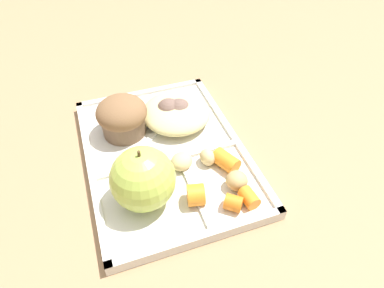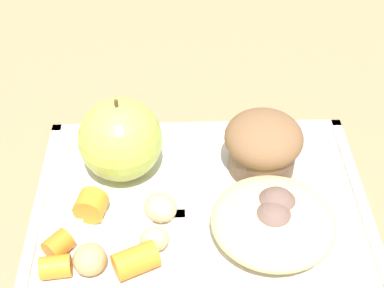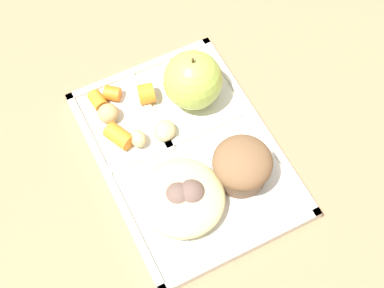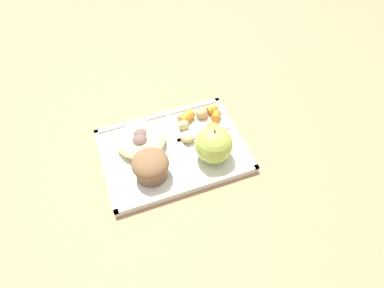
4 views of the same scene
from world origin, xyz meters
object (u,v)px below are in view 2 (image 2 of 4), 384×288
lunch_tray (200,207)px  green_apple (120,140)px  bran_muffin (263,144)px  plastic_fork (295,233)px

lunch_tray → green_apple: (-0.07, 0.05, 0.04)m
lunch_tray → bran_muffin: size_ratio=4.08×
green_apple → bran_muffin: bearing=0.0°
lunch_tray → plastic_fork: lunch_tray is taller
lunch_tray → plastic_fork: (0.08, -0.04, 0.01)m
lunch_tray → bran_muffin: 0.09m
green_apple → plastic_fork: 0.18m
green_apple → plastic_fork: size_ratio=0.68×
bran_muffin → plastic_fork: (0.02, -0.08, -0.03)m
green_apple → bran_muffin: (0.14, 0.00, -0.01)m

